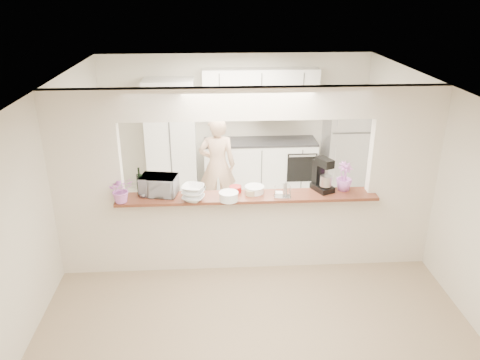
{
  "coord_description": "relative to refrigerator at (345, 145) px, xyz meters",
  "views": [
    {
      "loc": [
        -0.43,
        -5.59,
        3.64
      ],
      "look_at": [
        -0.08,
        0.3,
        1.16
      ],
      "focal_mm": 35.0,
      "sensor_mm": 36.0,
      "label": 1
    }
  ],
  "objects": [
    {
      "name": "wine_bottle_b",
      "position": [
        -3.45,
        -2.58,
        0.37
      ],
      "size": [
        0.06,
        0.06,
        0.32
      ],
      "color": "black",
      "rests_on": "bar_counter"
    },
    {
      "name": "toaster_oven",
      "position": [
        -3.2,
        -2.6,
        0.37
      ],
      "size": [
        0.52,
        0.39,
        0.26
      ],
      "primitive_type": "imported",
      "rotation": [
        0.0,
        0.0,
        -0.18
      ],
      "color": "#B4B3B9",
      "rests_on": "bar_counter"
    },
    {
      "name": "partition",
      "position": [
        -2.05,
        -2.65,
        0.63
      ],
      "size": [
        5.0,
        0.15,
        2.5
      ],
      "color": "silver",
      "rests_on": "floor"
    },
    {
      "name": "kitchen_cabinets",
      "position": [
        -2.24,
        0.07,
        0.12
      ],
      "size": [
        3.15,
        0.62,
        2.25
      ],
      "color": "white",
      "rests_on": "floor"
    },
    {
      "name": "plate_stack_b",
      "position": [
        -1.95,
        -2.62,
        0.29
      ],
      "size": [
        0.26,
        0.26,
        0.09
      ],
      "color": "white",
      "rests_on": "bar_counter"
    },
    {
      "name": "red_bowl",
      "position": [
        -2.2,
        -2.57,
        0.28
      ],
      "size": [
        0.16,
        0.16,
        0.08
      ],
      "primitive_type": "cylinder",
      "color": "maroon",
      "rests_on": "bar_counter"
    },
    {
      "name": "refrigerator",
      "position": [
        0.0,
        0.0,
        0.0
      ],
      "size": [
        0.75,
        0.7,
        1.7
      ],
      "primitive_type": "cube",
      "color": "#B4B4BA",
      "rests_on": "floor"
    },
    {
      "name": "wine_bottle_a",
      "position": [
        -3.45,
        -2.58,
        0.39
      ],
      "size": [
        0.07,
        0.07,
        0.37
      ],
      "color": "black",
      "rests_on": "bar_counter"
    },
    {
      "name": "flower_left",
      "position": [
        -3.65,
        -2.8,
        0.41
      ],
      "size": [
        0.38,
        0.36,
        0.34
      ],
      "primitive_type": "imported",
      "rotation": [
        0.0,
        0.0,
        0.36
      ],
      "color": "#D26FA8",
      "rests_on": "bar_counter"
    },
    {
      "name": "person",
      "position": [
        -2.42,
        -0.96,
        -0.01
      ],
      "size": [
        0.61,
        0.4,
        1.68
      ],
      "primitive_type": "imported",
      "rotation": [
        0.0,
        0.0,
        3.14
      ],
      "color": "#DCB18F",
      "rests_on": "floor"
    },
    {
      "name": "tile_overlay",
      "position": [
        -2.05,
        -1.1,
        -0.84
      ],
      "size": [
        5.0,
        2.9,
        0.01
      ],
      "primitive_type": "cube",
      "color": "beige",
      "rests_on": "floor"
    },
    {
      "name": "serving_bowls",
      "position": [
        -2.75,
        -2.82,
        0.34
      ],
      "size": [
        0.35,
        0.35,
        0.2
      ],
      "primitive_type": "imported",
      "rotation": [
        0.0,
        0.0,
        -0.3
      ],
      "color": "white",
      "rests_on": "bar_counter"
    },
    {
      "name": "flower_right",
      "position": [
        -0.75,
        -2.6,
        0.43
      ],
      "size": [
        0.28,
        0.28,
        0.39
      ],
      "primitive_type": "imported",
      "rotation": [
        0.0,
        0.0,
        0.39
      ],
      "color": "#D574D8",
      "rests_on": "bar_counter"
    },
    {
      "name": "stand_mixer",
      "position": [
        -1.04,
        -2.59,
        0.45
      ],
      "size": [
        0.3,
        0.36,
        0.46
      ],
      "color": "black",
      "rests_on": "bar_counter"
    },
    {
      "name": "tan_bowl",
      "position": [
        -2.0,
        -2.68,
        0.28
      ],
      "size": [
        0.15,
        0.15,
        0.07
      ],
      "primitive_type": "cylinder",
      "color": "tan",
      "rests_on": "bar_counter"
    },
    {
      "name": "bar_counter",
      "position": [
        -2.05,
        -2.65,
        -0.27
      ],
      "size": [
        3.4,
        0.38,
        1.09
      ],
      "color": "silver",
      "rests_on": "floor"
    },
    {
      "name": "utensil_caddy",
      "position": [
        -1.6,
        -2.79,
        0.33
      ],
      "size": [
        0.23,
        0.15,
        0.21
      ],
      "color": "silver",
      "rests_on": "bar_counter"
    },
    {
      "name": "plate_stack_a",
      "position": [
        -2.3,
        -2.84,
        0.3
      ],
      "size": [
        0.25,
        0.25,
        0.11
      ],
      "color": "white",
      "rests_on": "bar_counter"
    },
    {
      "name": "floor",
      "position": [
        -2.05,
        -2.65,
        -0.85
      ],
      "size": [
        6.0,
        6.0,
        0.0
      ],
      "primitive_type": "plane",
      "color": "gray",
      "rests_on": "ground"
    }
  ]
}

